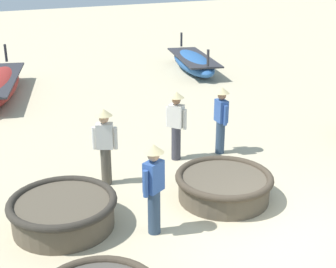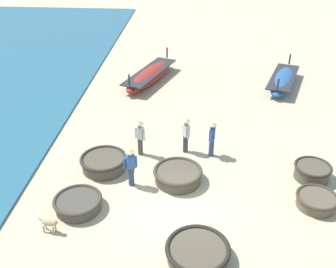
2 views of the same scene
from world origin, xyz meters
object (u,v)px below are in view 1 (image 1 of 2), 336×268
at_px(fisherman_standing_left, 154,183).
at_px(fisherman_hauling, 105,142).
at_px(long_boat_red_hull, 193,62).
at_px(fisherman_with_hat, 221,116).
at_px(coracle_front_right, 63,211).
at_px(fisherman_standing_right, 176,121).
at_px(coracle_far_left, 224,185).

relative_size(fisherman_standing_left, fisherman_hauling, 1.00).
xyz_separation_m(long_boat_red_hull, fisherman_with_hat, (-4.41, -7.85, 0.58)).
xyz_separation_m(coracle_front_right, fisherman_hauling, (1.36, 1.19, 0.64)).
distance_m(coracle_front_right, fisherman_standing_left, 1.76).
bearing_deg(long_boat_red_hull, fisherman_standing_right, -126.03).
xyz_separation_m(coracle_front_right, fisherman_standing_right, (3.31, 1.55, 0.64)).
relative_size(coracle_far_left, fisherman_standing_left, 1.17).
height_order(coracle_front_right, fisherman_hauling, fisherman_hauling).
bearing_deg(coracle_front_right, fisherman_standing_left, -37.30).
xyz_separation_m(long_boat_red_hull, fisherman_hauling, (-7.49, -7.97, 0.58)).
distance_m(long_boat_red_hull, fisherman_hauling, 10.96).
height_order(long_boat_red_hull, fisherman_standing_left, fisherman_standing_left).
bearing_deg(coracle_far_left, fisherman_with_hat, 55.19).
relative_size(fisherman_standing_left, fisherman_with_hat, 1.00).
bearing_deg(long_boat_red_hull, coracle_far_left, -120.47).
distance_m(fisherman_standing_left, fisherman_hauling, 2.19).
xyz_separation_m(coracle_far_left, fisherman_standing_left, (-1.79, -0.37, 0.66)).
relative_size(coracle_front_right, fisherman_standing_right, 1.16).
relative_size(fisherman_standing_left, fisherman_standing_right, 1.00).
xyz_separation_m(fisherman_with_hat, fisherman_hauling, (-3.08, -0.12, 0.00)).
relative_size(fisherman_with_hat, fisherman_standing_right, 1.00).
bearing_deg(coracle_far_left, long_boat_red_hull, 59.53).
height_order(coracle_far_left, fisherman_hauling, fisherman_hauling).
bearing_deg(fisherman_with_hat, coracle_front_right, -163.45).
distance_m(fisherman_with_hat, fisherman_hauling, 3.09).
bearing_deg(coracle_front_right, fisherman_hauling, 41.36).
bearing_deg(fisherman_standing_right, fisherman_hauling, -169.77).
bearing_deg(fisherman_standing_right, fisherman_standing_left, -128.37).
height_order(coracle_front_right, coracle_far_left, coracle_front_right).
distance_m(long_boat_red_hull, fisherman_standing_right, 9.44).
bearing_deg(fisherman_hauling, fisherman_with_hat, 2.31).
bearing_deg(fisherman_hauling, fisherman_standing_right, 10.23).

